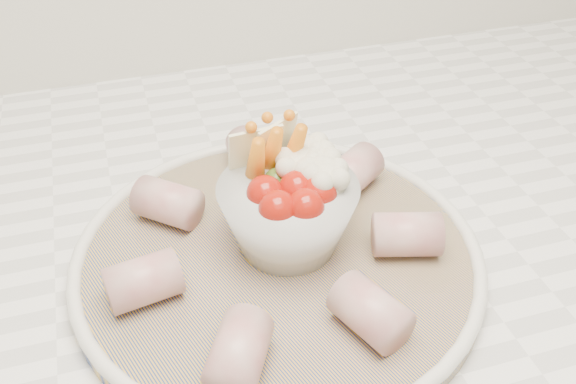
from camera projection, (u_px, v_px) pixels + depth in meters
name	position (u px, v px, depth m)	size (l,w,h in m)	color
serving_platter	(278.00, 256.00, 0.55)	(0.44, 0.44, 0.02)	navy
veggie_bowl	(291.00, 204.00, 0.54)	(0.12, 0.12, 0.11)	silver
cured_meat_rolls	(276.00, 236.00, 0.54)	(0.28, 0.29, 0.04)	#AE4F53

